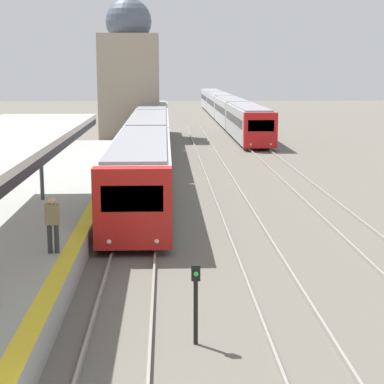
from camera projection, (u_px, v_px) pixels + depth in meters
The scene contains 5 objects.
person_on_platform at pixel (52, 221), 18.41m from camera, with size 0.40×0.22×1.66m.
train_near at pixel (149, 137), 42.36m from camera, with size 2.62×43.94×3.10m.
train_far at pixel (225, 107), 76.68m from camera, with size 2.56×58.33×3.06m.
signal_post_near at pixel (196, 295), 14.30m from camera, with size 0.20×0.21×1.87m.
distant_domed_building at pixel (129, 73), 57.56m from camera, with size 5.29×5.29×12.33m.
Camera 1 is at (1.10, -8.30, 6.11)m, focal length 60.00 mm.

